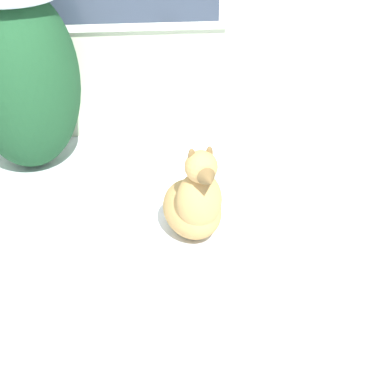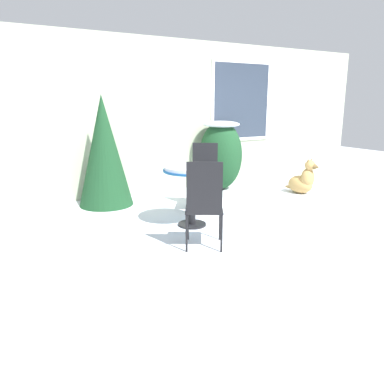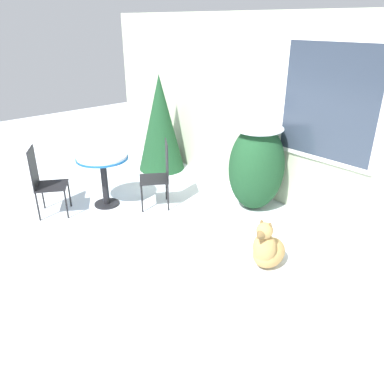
{
  "view_description": "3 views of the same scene",
  "coord_description": "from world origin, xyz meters",
  "px_view_note": "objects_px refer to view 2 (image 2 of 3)",
  "views": [
    {
      "loc": [
        0.92,
        -2.25,
        2.04
      ],
      "look_at": [
        1.21,
        0.72,
        0.28
      ],
      "focal_mm": 55.0,
      "sensor_mm": 36.0,
      "label": 1
    },
    {
      "loc": [
        -3.8,
        -4.11,
        1.63
      ],
      "look_at": [
        -1.42,
        0.09,
        0.46
      ],
      "focal_mm": 35.0,
      "sensor_mm": 36.0,
      "label": 2
    },
    {
      "loc": [
        3.35,
        -2.35,
        2.61
      ],
      "look_at": [
        0.0,
        0.6,
        0.55
      ],
      "focal_mm": 35.0,
      "sensor_mm": 36.0,
      "label": 3
    }
  ],
  "objects_px": {
    "patio_table": "(192,177)",
    "patio_chair_near_table": "(205,175)",
    "patio_chair_far_side": "(204,203)",
    "dog": "(303,181)"
  },
  "relations": [
    {
      "from": "patio_table",
      "to": "patio_chair_near_table",
      "type": "distance_m",
      "value": 0.85
    },
    {
      "from": "patio_table",
      "to": "patio_chair_near_table",
      "type": "bearing_deg",
      "value": 47.02
    },
    {
      "from": "patio_chair_near_table",
      "to": "patio_chair_far_side",
      "type": "relative_size",
      "value": 1.0
    },
    {
      "from": "patio_chair_near_table",
      "to": "dog",
      "type": "bearing_deg",
      "value": 32.45
    },
    {
      "from": "patio_table",
      "to": "patio_chair_far_side",
      "type": "xyz_separation_m",
      "value": [
        -0.29,
        -0.79,
        -0.13
      ]
    },
    {
      "from": "patio_table",
      "to": "patio_chair_far_side",
      "type": "distance_m",
      "value": 0.85
    },
    {
      "from": "patio_chair_far_side",
      "to": "dog",
      "type": "distance_m",
      "value": 3.25
    },
    {
      "from": "patio_table",
      "to": "dog",
      "type": "height_order",
      "value": "patio_table"
    },
    {
      "from": "patio_chair_near_table",
      "to": "dog",
      "type": "xyz_separation_m",
      "value": [
        2.07,
        -0.03,
        -0.31
      ]
    },
    {
      "from": "patio_chair_near_table",
      "to": "patio_chair_far_side",
      "type": "xyz_separation_m",
      "value": [
        -0.86,
        -1.4,
        0.0
      ]
    }
  ]
}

